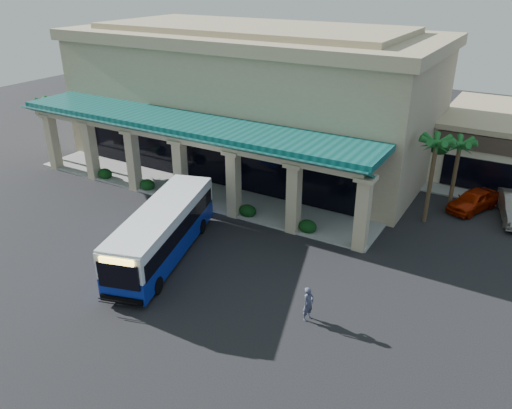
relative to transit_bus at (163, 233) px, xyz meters
The scene contains 10 objects.
ground 4.19m from the transit_bus, 20.56° to the left, with size 110.00×110.00×0.00m, color black.
main_building 18.38m from the transit_bus, 104.07° to the left, with size 30.80×14.80×11.35m, color tan, non-canonical shape.
arcade 9.35m from the transit_bus, 118.05° to the left, with size 30.00×6.20×5.70m, color #0B4543, non-canonical shape.
palm_0 17.42m from the transit_bus, 45.52° to the left, with size 2.40×2.40×6.60m, color #185A22, non-canonical shape.
palm_1 20.27m from the transit_bus, 49.45° to the left, with size 2.40×2.40×5.80m, color #185A22, non-canonical shape.
palm_2 20.49m from the transit_bus, 157.35° to the left, with size 2.40×2.40×6.20m, color #185A22, non-canonical shape.
broadleaf_tree 23.23m from the transit_bus, 61.31° to the left, with size 2.60×2.60×4.81m, color black, non-canonical shape.
transit_bus is the anchor object (origin of this frame).
pedestrian 9.90m from the transit_bus, ahead, with size 0.65×0.43×1.78m, color #3A3E53.
car_silver 21.56m from the transit_bus, 47.37° to the left, with size 1.74×4.34×1.48m, color #9E1E04.
Camera 1 is at (13.93, -20.57, 15.33)m, focal length 35.00 mm.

